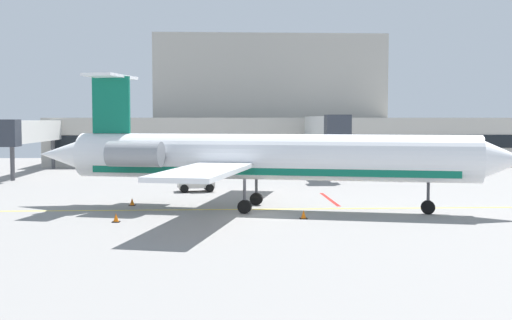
{
  "coord_description": "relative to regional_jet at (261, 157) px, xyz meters",
  "views": [
    {
      "loc": [
        -2.26,
        -40.07,
        6.17
      ],
      "look_at": [
        0.28,
        7.94,
        3.0
      ],
      "focal_mm": 43.82,
      "sensor_mm": 36.0,
      "label": 1
    }
  ],
  "objects": [
    {
      "name": "safety_cone_alpha",
      "position": [
        2.38,
        -4.09,
        -3.31
      ],
      "size": [
        0.47,
        0.47,
        0.55
      ],
      "color": "orange",
      "rests_on": "ground"
    },
    {
      "name": "jet_bridge_east",
      "position": [
        -23.67,
        27.55,
        1.18
      ],
      "size": [
        2.4,
        19.23,
        6.12
      ],
      "color": "silver",
      "rests_on": "ground"
    },
    {
      "name": "safety_cone_bravo",
      "position": [
        -9.0,
        -4.78,
        -3.31
      ],
      "size": [
        0.47,
        0.47,
        0.55
      ],
      "color": "orange",
      "rests_on": "ground"
    },
    {
      "name": "terminal_building",
      "position": [
        5.22,
        45.99,
        3.14
      ],
      "size": [
        63.09,
        14.99,
        17.89
      ],
      "color": "#B7B2A8",
      "rests_on": "ground"
    },
    {
      "name": "safety_cone_charlie",
      "position": [
        -9.08,
        2.4,
        -3.31
      ],
      "size": [
        0.47,
        0.47,
        0.55
      ],
      "color": "orange",
      "rests_on": "ground"
    },
    {
      "name": "ground",
      "position": [
        -0.33,
        -2.1,
        -3.61
      ],
      "size": [
        120.0,
        120.0,
        0.11
      ],
      "color": "gray"
    },
    {
      "name": "jet_bridge_west",
      "position": [
        8.65,
        26.98,
        1.64
      ],
      "size": [
        2.4,
        20.36,
        6.59
      ],
      "color": "silver",
      "rests_on": "ground"
    },
    {
      "name": "fuel_tank",
      "position": [
        10.41,
        26.32,
        -1.95
      ],
      "size": [
        7.88,
        2.91,
        2.91
      ],
      "color": "white",
      "rests_on": "ground"
    },
    {
      "name": "baggage_tug",
      "position": [
        -4.59,
        10.89,
        -2.61
      ],
      "size": [
        3.27,
        2.3,
        2.12
      ],
      "color": "silver",
      "rests_on": "ground"
    },
    {
      "name": "regional_jet",
      "position": [
        0.0,
        0.0,
        0.0
      ],
      "size": [
        33.13,
        24.91,
        9.26
      ],
      "color": "white",
      "rests_on": "ground"
    },
    {
      "name": "pushback_tractor",
      "position": [
        14.98,
        20.08,
        -2.54
      ],
      "size": [
        3.16,
        3.6,
        2.27
      ],
      "color": "#1E4CB2",
      "rests_on": "ground"
    }
  ]
}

